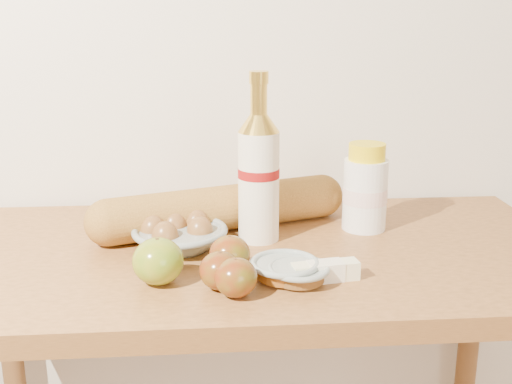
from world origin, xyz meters
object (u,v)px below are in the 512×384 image
(bourbon_bottle, at_px, (259,174))
(table, at_px, (255,309))
(cream_bottle, at_px, (365,190))
(egg_bowl, at_px, (179,235))
(baguette, at_px, (222,208))

(bourbon_bottle, bearing_deg, table, -105.33)
(bourbon_bottle, height_order, cream_bottle, bourbon_bottle)
(table, distance_m, egg_bowl, 0.21)
(cream_bottle, bearing_deg, bourbon_bottle, -145.95)
(table, height_order, cream_bottle, cream_bottle)
(table, relative_size, baguette, 2.20)
(bourbon_bottle, bearing_deg, cream_bottle, 8.87)
(bourbon_bottle, xyz_separation_m, cream_bottle, (0.22, 0.05, -0.05))
(egg_bowl, height_order, baguette, baguette)
(bourbon_bottle, distance_m, cream_bottle, 0.23)
(table, bearing_deg, cream_bottle, 23.04)
(table, xyz_separation_m, bourbon_bottle, (0.01, 0.05, 0.26))
(cream_bottle, xyz_separation_m, egg_bowl, (-0.37, -0.08, -0.06))
(table, bearing_deg, baguette, 117.01)
(egg_bowl, bearing_deg, bourbon_bottle, 12.55)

